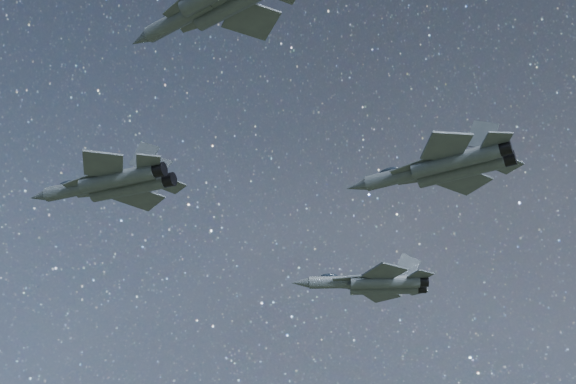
% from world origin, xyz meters
% --- Properties ---
extents(jet_lead, '(18.14, 12.97, 4.64)m').
position_xyz_m(jet_lead, '(-13.14, -6.60, 156.71)').
color(jet_lead, '#3A4348').
extents(jet_left, '(19.20, 12.92, 4.84)m').
position_xyz_m(jet_left, '(7.58, 25.33, 155.06)').
color(jet_left, '#3A4348').
extents(jet_right, '(15.78, 10.75, 3.96)m').
position_xyz_m(jet_right, '(7.66, -25.00, 158.22)').
color(jet_right, '#3A4348').
extents(jet_slot, '(19.45, 13.59, 4.90)m').
position_xyz_m(jet_slot, '(20.50, 4.75, 158.35)').
color(jet_slot, '#3A4348').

